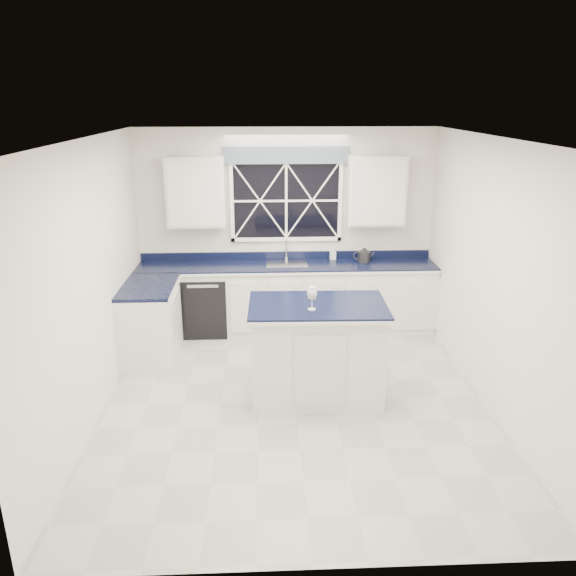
{
  "coord_description": "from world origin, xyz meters",
  "views": [
    {
      "loc": [
        -0.31,
        -5.25,
        3.06
      ],
      "look_at": [
        -0.06,
        0.4,
        1.13
      ],
      "focal_mm": 35.0,
      "sensor_mm": 36.0,
      "label": 1
    }
  ],
  "objects_px": {
    "faucet": "(286,249)",
    "wine_glass": "(312,294)",
    "soap_bottle": "(333,253)",
    "dishwasher": "(206,303)",
    "island": "(317,351)",
    "kettle": "(364,255)"
  },
  "relations": [
    {
      "from": "island",
      "to": "kettle",
      "type": "relative_size",
      "value": 5.07
    },
    {
      "from": "kettle",
      "to": "wine_glass",
      "type": "distance_m",
      "value": 2.27
    },
    {
      "from": "dishwasher",
      "to": "kettle",
      "type": "bearing_deg",
      "value": 2.48
    },
    {
      "from": "dishwasher",
      "to": "island",
      "type": "height_order",
      "value": "island"
    },
    {
      "from": "dishwasher",
      "to": "soap_bottle",
      "type": "relative_size",
      "value": 4.75
    },
    {
      "from": "wine_glass",
      "to": "soap_bottle",
      "type": "bearing_deg",
      "value": 77.76
    },
    {
      "from": "dishwasher",
      "to": "kettle",
      "type": "xyz_separation_m",
      "value": [
        2.15,
        0.09,
        0.62
      ]
    },
    {
      "from": "dishwasher",
      "to": "wine_glass",
      "type": "distance_m",
      "value": 2.49
    },
    {
      "from": "wine_glass",
      "to": "faucet",
      "type": "bearing_deg",
      "value": 94.25
    },
    {
      "from": "island",
      "to": "soap_bottle",
      "type": "height_order",
      "value": "soap_bottle"
    },
    {
      "from": "wine_glass",
      "to": "soap_bottle",
      "type": "relative_size",
      "value": 1.36
    },
    {
      "from": "dishwasher",
      "to": "kettle",
      "type": "distance_m",
      "value": 2.24
    },
    {
      "from": "faucet",
      "to": "island",
      "type": "bearing_deg",
      "value": -83.39
    },
    {
      "from": "kettle",
      "to": "soap_bottle",
      "type": "xyz_separation_m",
      "value": [
        -0.41,
        0.13,
        -0.01
      ]
    },
    {
      "from": "faucet",
      "to": "wine_glass",
      "type": "xyz_separation_m",
      "value": [
        0.16,
        -2.18,
        0.12
      ]
    },
    {
      "from": "soap_bottle",
      "to": "wine_glass",
      "type": "bearing_deg",
      "value": -102.24
    },
    {
      "from": "faucet",
      "to": "kettle",
      "type": "relative_size",
      "value": 1.07
    },
    {
      "from": "wine_glass",
      "to": "soap_bottle",
      "type": "distance_m",
      "value": 2.26
    },
    {
      "from": "faucet",
      "to": "soap_bottle",
      "type": "height_order",
      "value": "faucet"
    },
    {
      "from": "faucet",
      "to": "kettle",
      "type": "xyz_separation_m",
      "value": [
        1.05,
        -0.1,
        -0.07
      ]
    },
    {
      "from": "dishwasher",
      "to": "wine_glass",
      "type": "bearing_deg",
      "value": -57.56
    },
    {
      "from": "dishwasher",
      "to": "faucet",
      "type": "distance_m",
      "value": 1.31
    }
  ]
}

